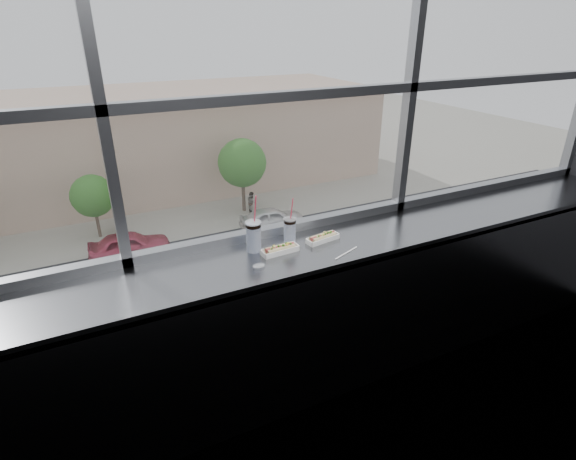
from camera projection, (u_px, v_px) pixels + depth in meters
name	position (u px, v px, depth m)	size (l,w,h in m)	color
wall_back_lower	(281.00, 300.00, 3.29)	(6.00, 6.00, 0.00)	black
window_glass	(277.00, 42.00, 2.57)	(6.00, 6.00, 0.00)	silver
window_mullions	(278.00, 42.00, 2.55)	(6.00, 0.08, 2.40)	gray
counter	(299.00, 253.00, 2.85)	(6.00, 0.55, 0.06)	gray
counter_fascia	(316.00, 342.00, 2.86)	(6.00, 0.04, 1.04)	gray
hotdog_tray_left	(280.00, 249.00, 2.78)	(0.24, 0.09, 0.06)	white
hotdog_tray_right	(323.00, 238.00, 2.93)	(0.24, 0.11, 0.06)	white
soda_cup_left	(254.00, 235.00, 2.77)	(0.10, 0.10, 0.37)	white
soda_cup_right	(290.00, 229.00, 2.90)	(0.08, 0.08, 0.31)	white
loose_straw	(346.00, 253.00, 2.78)	(0.01, 0.01, 0.22)	white
wrapper	(259.00, 266.00, 2.62)	(0.09, 0.06, 0.02)	silver
plaza_ground	(89.00, 174.00, 43.53)	(120.00, 120.00, 0.00)	gray
street_asphalt	(125.00, 292.00, 24.41)	(80.00, 10.00, 0.06)	black
far_sidewalk	(108.00, 235.00, 30.92)	(80.00, 6.00, 0.04)	gray
far_building	(86.00, 146.00, 37.37)	(50.00, 14.00, 8.00)	tan
car_near_e	(370.00, 254.00, 26.00)	(6.77, 2.82, 2.26)	#627EBE
car_near_d	(294.00, 273.00, 23.99)	(6.84, 2.85, 2.28)	#B5B5B5
car_near_c	(153.00, 309.00, 21.04)	(6.67, 2.78, 2.22)	brown
car_far_b	(129.00, 241.00, 27.58)	(6.59, 2.75, 2.20)	#BC344F
car_far_c	(272.00, 215.00, 31.49)	(6.21, 2.59, 2.07)	white
pedestrian_d	(252.00, 200.00, 34.14)	(0.90, 0.67, 2.02)	#66605B
pedestrian_b	(117.00, 216.00, 31.21)	(0.95, 0.71, 2.13)	#66605B
tree_center	(93.00, 196.00, 29.48)	(2.83, 2.83, 4.42)	#47382B
tree_right	(242.00, 163.00, 33.34)	(3.63, 3.63, 5.67)	#47382B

